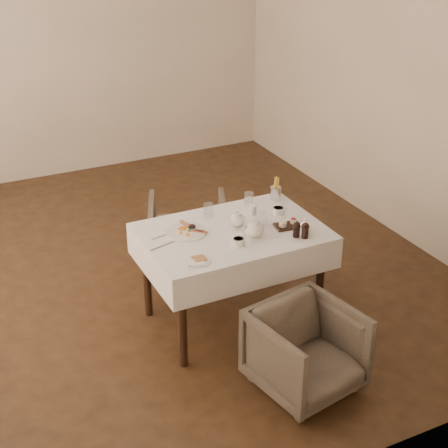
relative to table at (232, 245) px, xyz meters
The scene contains 20 objects.
table is the anchor object (origin of this frame).
armchair_near 0.96m from the table, 84.90° to the right, with size 0.61×0.63×0.57m, color #463D34.
armchair_far 0.97m from the table, 87.45° to the left, with size 0.64×0.66×0.60m, color #463D34.
breakfast_plate 0.35m from the table, 158.61° to the left, with size 0.29×0.29×0.04m.
side_plate 0.51m from the table, 143.31° to the right, with size 0.17×0.16×0.02m.
teapot_centre 0.19m from the table, 38.44° to the left, with size 0.15×0.12×0.12m, color white, non-canonical shape.
teapot_front 0.26m from the table, 58.27° to the right, with size 0.17×0.14×0.14m, color white, non-canonical shape.
creamer 0.34m from the table, 34.35° to the left, with size 0.06×0.06×0.07m, color white.
teacup_near 0.27m from the table, 106.77° to the right, with size 0.12×0.12×0.06m.
teacup_far 0.45m from the table, 10.33° to the left, with size 0.13×0.13×0.06m.
glass_left 0.33m from the table, 102.36° to the left, with size 0.07×0.07×0.10m, color silver.
glass_mid 0.29m from the table, ahead, with size 0.07×0.07×0.10m, color silver.
glass_right 0.48m from the table, 47.20° to the left, with size 0.07×0.07×0.10m, color silver.
condiment_board 0.42m from the table, 17.68° to the right, with size 0.20×0.15×0.05m.
pepper_mill_left 0.48m from the table, 37.79° to the right, with size 0.06×0.06×0.11m, color black, non-canonical shape.
pepper_mill_right 0.54m from the table, 38.02° to the right, with size 0.06×0.06×0.12m, color black, non-canonical shape.
silver_pot 0.54m from the table, 28.78° to the right, with size 0.10×0.08×0.11m, color white, non-canonical shape.
fries_cup 0.66m from the table, 31.44° to the left, with size 0.09×0.09×0.19m.
cutlery_fork 0.51m from the table, 163.70° to the left, with size 0.01×0.19×0.00m, color silver.
cutlery_knife 0.54m from the table, behind, with size 0.02×0.21×0.00m, color silver.
Camera 1 is at (-1.73, -4.77, 2.98)m, focal length 55.00 mm.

